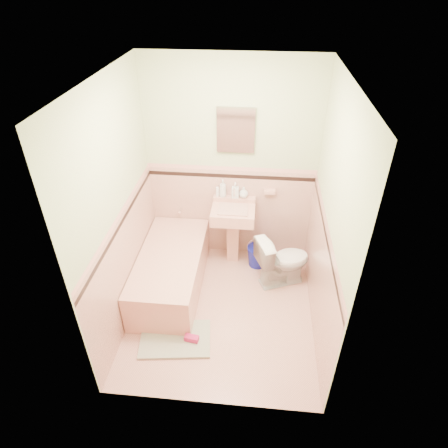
# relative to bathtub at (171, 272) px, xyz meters

# --- Properties ---
(floor) EXTENTS (2.20, 2.20, 0.00)m
(floor) POSITION_rel_bathtub_xyz_m (0.63, -0.33, -0.23)
(floor) COLOR #DDA190
(floor) RESTS_ON ground
(ceiling) EXTENTS (2.20, 2.20, 0.00)m
(ceiling) POSITION_rel_bathtub_xyz_m (0.63, -0.33, 2.27)
(ceiling) COLOR white
(ceiling) RESTS_ON ground
(wall_back) EXTENTS (2.50, 0.00, 2.50)m
(wall_back) POSITION_rel_bathtub_xyz_m (0.63, 0.77, 1.02)
(wall_back) COLOR #F1E3C4
(wall_back) RESTS_ON ground
(wall_front) EXTENTS (2.50, 0.00, 2.50)m
(wall_front) POSITION_rel_bathtub_xyz_m (0.63, -1.43, 1.02)
(wall_front) COLOR #F1E3C4
(wall_front) RESTS_ON ground
(wall_left) EXTENTS (0.00, 2.50, 2.50)m
(wall_left) POSITION_rel_bathtub_xyz_m (-0.37, -0.33, 1.02)
(wall_left) COLOR #F1E3C4
(wall_left) RESTS_ON ground
(wall_right) EXTENTS (0.00, 2.50, 2.50)m
(wall_right) POSITION_rel_bathtub_xyz_m (1.63, -0.33, 1.02)
(wall_right) COLOR #F1E3C4
(wall_right) RESTS_ON ground
(wainscot_back) EXTENTS (2.00, 0.00, 2.00)m
(wainscot_back) POSITION_rel_bathtub_xyz_m (0.63, 0.76, 0.38)
(wainscot_back) COLOR #DFA696
(wainscot_back) RESTS_ON ground
(wainscot_front) EXTENTS (2.00, 0.00, 2.00)m
(wainscot_front) POSITION_rel_bathtub_xyz_m (0.63, -1.42, 0.38)
(wainscot_front) COLOR #DFA696
(wainscot_front) RESTS_ON ground
(wainscot_left) EXTENTS (0.00, 2.20, 2.20)m
(wainscot_left) POSITION_rel_bathtub_xyz_m (-0.36, -0.33, 0.38)
(wainscot_left) COLOR #DFA696
(wainscot_left) RESTS_ON ground
(wainscot_right) EXTENTS (0.00, 2.20, 2.20)m
(wainscot_right) POSITION_rel_bathtub_xyz_m (1.62, -0.33, 0.38)
(wainscot_right) COLOR #DFA696
(wainscot_right) RESTS_ON ground
(accent_back) EXTENTS (2.00, 0.00, 2.00)m
(accent_back) POSITION_rel_bathtub_xyz_m (0.63, 0.75, 0.90)
(accent_back) COLOR black
(accent_back) RESTS_ON ground
(accent_front) EXTENTS (2.00, 0.00, 2.00)m
(accent_front) POSITION_rel_bathtub_xyz_m (0.63, -1.41, 0.90)
(accent_front) COLOR black
(accent_front) RESTS_ON ground
(accent_left) EXTENTS (0.00, 2.20, 2.20)m
(accent_left) POSITION_rel_bathtub_xyz_m (-0.35, -0.33, 0.89)
(accent_left) COLOR black
(accent_left) RESTS_ON ground
(accent_right) EXTENTS (0.00, 2.20, 2.20)m
(accent_right) POSITION_rel_bathtub_xyz_m (1.61, -0.33, 0.89)
(accent_right) COLOR black
(accent_right) RESTS_ON ground
(cap_back) EXTENTS (2.00, 0.00, 2.00)m
(cap_back) POSITION_rel_bathtub_xyz_m (0.63, 0.75, 0.99)
(cap_back) COLOR #DD988C
(cap_back) RESTS_ON ground
(cap_front) EXTENTS (2.00, 0.00, 2.00)m
(cap_front) POSITION_rel_bathtub_xyz_m (0.63, -1.41, 0.99)
(cap_front) COLOR #DD988C
(cap_front) RESTS_ON ground
(cap_left) EXTENTS (0.00, 2.20, 2.20)m
(cap_left) POSITION_rel_bathtub_xyz_m (-0.35, -0.33, 1.00)
(cap_left) COLOR #DD988C
(cap_left) RESTS_ON ground
(cap_right) EXTENTS (0.00, 2.20, 2.20)m
(cap_right) POSITION_rel_bathtub_xyz_m (1.61, -0.33, 1.00)
(cap_right) COLOR #DD988C
(cap_right) RESTS_ON ground
(bathtub) EXTENTS (0.70, 1.50, 0.45)m
(bathtub) POSITION_rel_bathtub_xyz_m (0.00, 0.00, 0.00)
(bathtub) COLOR tan
(bathtub) RESTS_ON floor
(tub_faucet) EXTENTS (0.04, 0.12, 0.04)m
(tub_faucet) POSITION_rel_bathtub_xyz_m (0.00, 0.72, 0.41)
(tub_faucet) COLOR silver
(tub_faucet) RESTS_ON wall_back
(sink) EXTENTS (0.51, 0.48, 0.81)m
(sink) POSITION_rel_bathtub_xyz_m (0.68, 0.53, 0.18)
(sink) COLOR tan
(sink) RESTS_ON floor
(sink_faucet) EXTENTS (0.02, 0.02, 0.10)m
(sink_faucet) POSITION_rel_bathtub_xyz_m (0.68, 0.67, 0.72)
(sink_faucet) COLOR silver
(sink_faucet) RESTS_ON sink
(medicine_cabinet) EXTENTS (0.39, 0.04, 0.49)m
(medicine_cabinet) POSITION_rel_bathtub_xyz_m (0.68, 0.74, 1.47)
(medicine_cabinet) COLOR white
(medicine_cabinet) RESTS_ON wall_back
(soap_dish) EXTENTS (0.13, 0.08, 0.04)m
(soap_dish) POSITION_rel_bathtub_xyz_m (1.10, 0.73, 0.72)
(soap_dish) COLOR tan
(soap_dish) RESTS_ON wall_back
(soap_bottle_left) EXTENTS (0.10, 0.10, 0.22)m
(soap_bottle_left) POSITION_rel_bathtub_xyz_m (0.54, 0.71, 0.75)
(soap_bottle_left) COLOR #B2B2B2
(soap_bottle_left) RESTS_ON sink
(soap_bottle_mid) EXTENTS (0.09, 0.09, 0.19)m
(soap_bottle_mid) POSITION_rel_bathtub_xyz_m (0.69, 0.71, 0.73)
(soap_bottle_mid) COLOR #B2B2B2
(soap_bottle_mid) RESTS_ON sink
(soap_bottle_right) EXTENTS (0.12, 0.12, 0.14)m
(soap_bottle_right) POSITION_rel_bathtub_xyz_m (0.79, 0.71, 0.71)
(soap_bottle_right) COLOR #B2B2B2
(soap_bottle_right) RESTS_ON sink
(tube) EXTENTS (0.04, 0.04, 0.12)m
(tube) POSITION_rel_bathtub_xyz_m (0.47, 0.71, 0.70)
(tube) COLOR white
(tube) RESTS_ON sink
(toilet) EXTENTS (0.72, 0.58, 0.64)m
(toilet) POSITION_rel_bathtub_xyz_m (1.30, 0.22, 0.10)
(toilet) COLOR white
(toilet) RESTS_ON floor
(bucket) EXTENTS (0.30, 0.30, 0.27)m
(bucket) POSITION_rel_bathtub_xyz_m (1.00, 0.50, -0.09)
(bucket) COLOR #111791
(bucket) RESTS_ON floor
(bath_mat) EXTENTS (0.77, 0.56, 0.03)m
(bath_mat) POSITION_rel_bathtub_xyz_m (0.20, -0.79, -0.21)
(bath_mat) COLOR gray
(bath_mat) RESTS_ON floor
(shoe) EXTENTS (0.15, 0.09, 0.06)m
(shoe) POSITION_rel_bathtub_xyz_m (0.37, -0.80, -0.17)
(shoe) COLOR #BF1E59
(shoe) RESTS_ON bath_mat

